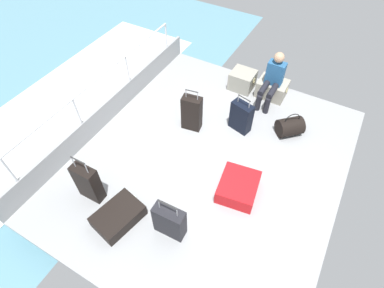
{
  "coord_description": "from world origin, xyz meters",
  "views": [
    {
      "loc": [
        1.36,
        -3.02,
        4.28
      ],
      "look_at": [
        -0.33,
        -0.02,
        0.25
      ],
      "focal_mm": 28.64,
      "sensor_mm": 36.0,
      "label": 1
    }
  ],
  "objects_px": {
    "suitcase_4": "(238,187)",
    "suitcase_3": "(170,221)",
    "cargo_crate_0": "(242,80)",
    "suitcase_2": "(192,113)",
    "suitcase_5": "(118,216)",
    "passenger_seated": "(273,79)",
    "suitcase_0": "(241,117)",
    "duffel_bag": "(290,127)",
    "suitcase_1": "(88,183)",
    "cargo_crate_1": "(272,88)"
  },
  "relations": [
    {
      "from": "suitcase_4",
      "to": "suitcase_3",
      "type": "bearing_deg",
      "value": -118.22
    },
    {
      "from": "cargo_crate_0",
      "to": "suitcase_4",
      "type": "bearing_deg",
      "value": -67.99
    },
    {
      "from": "suitcase_2",
      "to": "suitcase_5",
      "type": "xyz_separation_m",
      "value": [
        0.0,
        -2.24,
        -0.25
      ]
    },
    {
      "from": "passenger_seated",
      "to": "suitcase_5",
      "type": "xyz_separation_m",
      "value": [
        -1.0,
        -3.7,
        -0.44
      ]
    },
    {
      "from": "suitcase_0",
      "to": "suitcase_4",
      "type": "xyz_separation_m",
      "value": [
        0.54,
        -1.32,
        -0.17
      ]
    },
    {
      "from": "duffel_bag",
      "to": "suitcase_1",
      "type": "bearing_deg",
      "value": -128.92
    },
    {
      "from": "cargo_crate_1",
      "to": "suitcase_0",
      "type": "height_order",
      "value": "suitcase_0"
    },
    {
      "from": "suitcase_3",
      "to": "suitcase_1",
      "type": "bearing_deg",
      "value": -176.14
    },
    {
      "from": "suitcase_0",
      "to": "duffel_bag",
      "type": "distance_m",
      "value": 0.92
    },
    {
      "from": "cargo_crate_0",
      "to": "suitcase_1",
      "type": "xyz_separation_m",
      "value": [
        -0.99,
        -3.67,
        0.15
      ]
    },
    {
      "from": "suitcase_5",
      "to": "duffel_bag",
      "type": "height_order",
      "value": "duffel_bag"
    },
    {
      "from": "suitcase_0",
      "to": "suitcase_1",
      "type": "height_order",
      "value": "suitcase_1"
    },
    {
      "from": "cargo_crate_1",
      "to": "suitcase_3",
      "type": "relative_size",
      "value": 0.81
    },
    {
      "from": "suitcase_4",
      "to": "suitcase_1",
      "type": "bearing_deg",
      "value": -149.08
    },
    {
      "from": "suitcase_1",
      "to": "suitcase_5",
      "type": "height_order",
      "value": "suitcase_1"
    },
    {
      "from": "cargo_crate_0",
      "to": "suitcase_3",
      "type": "height_order",
      "value": "suitcase_3"
    },
    {
      "from": "suitcase_0",
      "to": "suitcase_2",
      "type": "relative_size",
      "value": 0.86
    },
    {
      "from": "suitcase_2",
      "to": "duffel_bag",
      "type": "xyz_separation_m",
      "value": [
        1.67,
        0.75,
        -0.18
      ]
    },
    {
      "from": "suitcase_5",
      "to": "duffel_bag",
      "type": "relative_size",
      "value": 1.41
    },
    {
      "from": "suitcase_0",
      "to": "suitcase_4",
      "type": "distance_m",
      "value": 1.44
    },
    {
      "from": "cargo_crate_1",
      "to": "suitcase_0",
      "type": "distance_m",
      "value": 1.24
    },
    {
      "from": "passenger_seated",
      "to": "suitcase_5",
      "type": "distance_m",
      "value": 3.86
    },
    {
      "from": "suitcase_2",
      "to": "suitcase_3",
      "type": "bearing_deg",
      "value": -68.97
    },
    {
      "from": "suitcase_1",
      "to": "duffel_bag",
      "type": "distance_m",
      "value": 3.67
    },
    {
      "from": "cargo_crate_0",
      "to": "suitcase_4",
      "type": "relative_size",
      "value": 0.7
    },
    {
      "from": "suitcase_0",
      "to": "passenger_seated",
      "type": "bearing_deg",
      "value": 79.88
    },
    {
      "from": "suitcase_5",
      "to": "suitcase_2",
      "type": "bearing_deg",
      "value": 90.09
    },
    {
      "from": "cargo_crate_0",
      "to": "suitcase_0",
      "type": "relative_size",
      "value": 0.68
    },
    {
      "from": "suitcase_2",
      "to": "suitcase_3",
      "type": "distance_m",
      "value": 2.15
    },
    {
      "from": "cargo_crate_0",
      "to": "suitcase_2",
      "type": "relative_size",
      "value": 0.59
    },
    {
      "from": "suitcase_4",
      "to": "suitcase_5",
      "type": "bearing_deg",
      "value": -135.53
    },
    {
      "from": "cargo_crate_1",
      "to": "suitcase_5",
      "type": "relative_size",
      "value": 0.78
    },
    {
      "from": "suitcase_4",
      "to": "passenger_seated",
      "type": "bearing_deg",
      "value": 98.62
    },
    {
      "from": "suitcase_5",
      "to": "cargo_crate_0",
      "type": "bearing_deg",
      "value": 84.65
    },
    {
      "from": "suitcase_0",
      "to": "cargo_crate_1",
      "type": "bearing_deg",
      "value": 81.33
    },
    {
      "from": "suitcase_4",
      "to": "suitcase_5",
      "type": "distance_m",
      "value": 1.9
    },
    {
      "from": "duffel_bag",
      "to": "suitcase_4",
      "type": "bearing_deg",
      "value": -100.52
    },
    {
      "from": "suitcase_1",
      "to": "suitcase_4",
      "type": "relative_size",
      "value": 1.24
    },
    {
      "from": "suitcase_4",
      "to": "suitcase_2",
      "type": "bearing_deg",
      "value": 146.3
    },
    {
      "from": "cargo_crate_0",
      "to": "cargo_crate_1",
      "type": "bearing_deg",
      "value": 5.8
    },
    {
      "from": "cargo_crate_1",
      "to": "suitcase_4",
      "type": "xyz_separation_m",
      "value": [
        0.36,
        -2.54,
        -0.04
      ]
    },
    {
      "from": "cargo_crate_1",
      "to": "suitcase_1",
      "type": "height_order",
      "value": "suitcase_1"
    },
    {
      "from": "passenger_seated",
      "to": "suitcase_0",
      "type": "distance_m",
      "value": 1.09
    },
    {
      "from": "suitcase_4",
      "to": "duffel_bag",
      "type": "xyz_separation_m",
      "value": [
        0.31,
        1.66,
        0.04
      ]
    },
    {
      "from": "suitcase_0",
      "to": "suitcase_5",
      "type": "relative_size",
      "value": 0.96
    },
    {
      "from": "suitcase_5",
      "to": "cargo_crate_1",
      "type": "bearing_deg",
      "value": 75.54
    },
    {
      "from": "suitcase_0",
      "to": "suitcase_1",
      "type": "relative_size",
      "value": 0.83
    },
    {
      "from": "suitcase_2",
      "to": "suitcase_5",
      "type": "relative_size",
      "value": 1.12
    },
    {
      "from": "suitcase_3",
      "to": "suitcase_2",
      "type": "bearing_deg",
      "value": 111.03
    },
    {
      "from": "suitcase_5",
      "to": "duffel_bag",
      "type": "xyz_separation_m",
      "value": [
        1.67,
        2.99,
        0.07
      ]
    }
  ]
}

